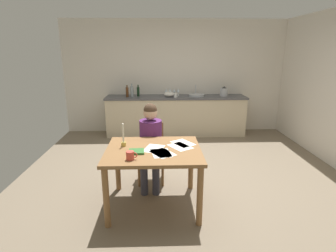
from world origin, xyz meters
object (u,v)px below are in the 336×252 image
object	(u,v)px
bottle_wine_red	(138,91)
wine_glass_back_left	(170,91)
wine_glass_by_kettle	(174,91)
wine_glass_back_right	(166,91)
candlestick	(123,140)
bottle_vinegar	(132,91)
wine_glass_near_sink	(178,91)
mixing_bowl	(169,94)
teacup_on_counter	(176,95)
sink_unit	(196,95)
person_seated	(151,140)
coffee_mug	(130,155)
bottle_oil	(127,92)
dining_table	(154,158)
chair_at_table	(151,149)
book_magazine	(136,152)
stovetop_kettle	(224,92)

from	to	relation	value
bottle_wine_red	wine_glass_back_left	size ratio (longest dim) A/B	1.68
wine_glass_by_kettle	wine_glass_back_right	distance (m)	0.19
wine_glass_back_left	candlestick	bearing A→B (deg)	-102.93
bottle_vinegar	wine_glass_near_sink	world-z (taller)	bottle_vinegar
wine_glass_by_kettle	bottle_vinegar	bearing A→B (deg)	-168.18
mixing_bowl	wine_glass_near_sink	xyz separation A→B (m)	(0.22, 0.20, 0.05)
bottle_vinegar	wine_glass_near_sink	size ratio (longest dim) A/B	1.92
bottle_wine_red	wine_glass_near_sink	bearing A→B (deg)	7.36
teacup_on_counter	bottle_vinegar	bearing A→B (deg)	174.29
sink_unit	teacup_on_counter	world-z (taller)	sink_unit
person_seated	coffee_mug	xyz separation A→B (m)	(-0.19, -0.89, 0.13)
bottle_oil	mixing_bowl	xyz separation A→B (m)	(0.94, 0.01, -0.06)
mixing_bowl	wine_glass_back_right	bearing A→B (deg)	106.68
wine_glass_back_right	teacup_on_counter	size ratio (longest dim) A/B	1.36
dining_table	wine_glass_back_right	size ratio (longest dim) A/B	7.44
candlestick	person_seated	bearing A→B (deg)	55.03
chair_at_table	book_magazine	bearing A→B (deg)	-99.97
sink_unit	wine_glass_near_sink	bearing A→B (deg)	160.35
wine_glass_back_right	chair_at_table	bearing A→B (deg)	-96.84
sink_unit	bottle_oil	world-z (taller)	bottle_oil
wine_glass_near_sink	coffee_mug	bearing A→B (deg)	-102.40
bottle_vinegar	teacup_on_counter	xyz separation A→B (m)	(0.98, -0.10, -0.08)
sink_unit	stovetop_kettle	bearing A→B (deg)	-0.38
wine_glass_by_kettle	wine_glass_back_left	distance (m)	0.10
teacup_on_counter	bottle_wine_red	bearing A→B (deg)	167.93
dining_table	book_magazine	size ratio (longest dim) A/B	6.44
bottle_vinegar	wine_glass_back_left	world-z (taller)	bottle_vinegar
wine_glass_by_kettle	wine_glass_back_left	world-z (taller)	same
dining_table	wine_glass_near_sink	xyz separation A→B (m)	(0.53, 3.19, 0.36)
dining_table	bottle_vinegar	distance (m)	3.06
candlestick	chair_at_table	bearing A→B (deg)	61.94
bottle_oil	wine_glass_back_left	xyz separation A→B (m)	(0.97, 0.21, -0.01)
candlestick	bottle_vinegar	bearing A→B (deg)	93.19
person_seated	wine_glass_by_kettle	bearing A→B (deg)	79.44
person_seated	bottle_wine_red	distance (m)	2.53
wine_glass_near_sink	book_magazine	bearing A→B (deg)	-102.35
book_magazine	wine_glass_back_right	size ratio (longest dim) A/B	1.16
book_magazine	stovetop_kettle	size ratio (longest dim) A/B	0.81
book_magazine	teacup_on_counter	distance (m)	3.07
bottle_vinegar	wine_glass_by_kettle	xyz separation A→B (m)	(0.97, 0.20, -0.02)
chair_at_table	wine_glass_near_sink	distance (m)	2.58
coffee_mug	mixing_bowl	distance (m)	3.35
candlestick	stovetop_kettle	distance (m)	3.50
coffee_mug	wine_glass_near_sink	distance (m)	3.59
dining_table	sink_unit	world-z (taller)	sink_unit
dining_table	bottle_vinegar	size ratio (longest dim) A/B	3.87
candlestick	wine_glass_near_sink	world-z (taller)	wine_glass_near_sink
coffee_mug	chair_at_table	bearing A→B (deg)	79.37
wine_glass_by_kettle	stovetop_kettle	bearing A→B (deg)	-7.57
book_magazine	mixing_bowl	bearing A→B (deg)	77.25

